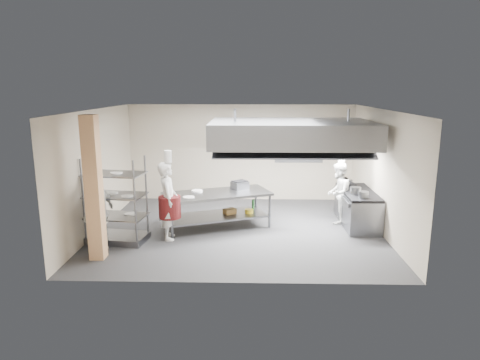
{
  "coord_description": "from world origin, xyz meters",
  "views": [
    {
      "loc": [
        0.3,
        -10.28,
        3.54
      ],
      "look_at": [
        0.03,
        0.2,
        1.24
      ],
      "focal_mm": 32.0,
      "sensor_mm": 36.0,
      "label": 1
    }
  ],
  "objects_px": {
    "island": "(217,210)",
    "pass_rack": "(116,200)",
    "chef_line": "(338,193)",
    "cooking_range": "(357,209)",
    "griddle": "(240,185)",
    "chef_plating": "(99,213)",
    "chef_head": "(168,201)",
    "stockpot": "(356,191)"
  },
  "relations": [
    {
      "from": "island",
      "to": "chef_head",
      "type": "distance_m",
      "value": 1.46
    },
    {
      "from": "pass_rack",
      "to": "stockpot",
      "type": "distance_m",
      "value": 5.82
    },
    {
      "from": "pass_rack",
      "to": "chef_line",
      "type": "distance_m",
      "value": 5.62
    },
    {
      "from": "chef_head",
      "to": "stockpot",
      "type": "xyz_separation_m",
      "value": [
        4.56,
        0.85,
        0.07
      ]
    },
    {
      "from": "chef_line",
      "to": "island",
      "type": "bearing_deg",
      "value": -56.79
    },
    {
      "from": "chef_head",
      "to": "stockpot",
      "type": "bearing_deg",
      "value": -89.81
    },
    {
      "from": "chef_plating",
      "to": "chef_line",
      "type": "bearing_deg",
      "value": 124.57
    },
    {
      "from": "pass_rack",
      "to": "chef_line",
      "type": "xyz_separation_m",
      "value": [
        5.4,
        1.54,
        -0.19
      ]
    },
    {
      "from": "cooking_range",
      "to": "chef_plating",
      "type": "bearing_deg",
      "value": -162.22
    },
    {
      "from": "cooking_range",
      "to": "stockpot",
      "type": "distance_m",
      "value": 0.68
    },
    {
      "from": "cooking_range",
      "to": "chef_plating",
      "type": "distance_m",
      "value": 6.4
    },
    {
      "from": "chef_line",
      "to": "chef_plating",
      "type": "distance_m",
      "value": 5.98
    },
    {
      "from": "pass_rack",
      "to": "cooking_range",
      "type": "xyz_separation_m",
      "value": [
        5.88,
        1.38,
        -0.58
      ]
    },
    {
      "from": "cooking_range",
      "to": "island",
      "type": "bearing_deg",
      "value": -175.09
    },
    {
      "from": "pass_rack",
      "to": "chef_line",
      "type": "height_order",
      "value": "pass_rack"
    },
    {
      "from": "pass_rack",
      "to": "griddle",
      "type": "relative_size",
      "value": 4.98
    },
    {
      "from": "chef_line",
      "to": "chef_head",
      "type": "bearing_deg",
      "value": -47.7
    },
    {
      "from": "chef_plating",
      "to": "stockpot",
      "type": "relative_size",
      "value": 6.44
    },
    {
      "from": "griddle",
      "to": "stockpot",
      "type": "bearing_deg",
      "value": -46.75
    },
    {
      "from": "cooking_range",
      "to": "chef_head",
      "type": "distance_m",
      "value": 4.88
    },
    {
      "from": "cooking_range",
      "to": "chef_line",
      "type": "distance_m",
      "value": 0.64
    },
    {
      "from": "cooking_range",
      "to": "chef_head",
      "type": "relative_size",
      "value": 1.08
    },
    {
      "from": "chef_plating",
      "to": "stockpot",
      "type": "distance_m",
      "value": 6.15
    },
    {
      "from": "cooking_range",
      "to": "stockpot",
      "type": "xyz_separation_m",
      "value": [
        -0.15,
        -0.33,
        0.57
      ]
    },
    {
      "from": "pass_rack",
      "to": "chef_plating",
      "type": "relative_size",
      "value": 1.16
    },
    {
      "from": "griddle",
      "to": "chef_head",
      "type": "bearing_deg",
      "value": -179.82
    },
    {
      "from": "pass_rack",
      "to": "griddle",
      "type": "xyz_separation_m",
      "value": [
        2.81,
        1.5,
        0.01
      ]
    },
    {
      "from": "cooking_range",
      "to": "chef_plating",
      "type": "height_order",
      "value": "chef_plating"
    },
    {
      "from": "island",
      "to": "chef_line",
      "type": "height_order",
      "value": "chef_line"
    },
    {
      "from": "island",
      "to": "cooking_range",
      "type": "distance_m",
      "value": 3.65
    },
    {
      "from": "chef_head",
      "to": "chef_plating",
      "type": "xyz_separation_m",
      "value": [
        -1.37,
        -0.77,
        -0.07
      ]
    },
    {
      "from": "cooking_range",
      "to": "stockpot",
      "type": "height_order",
      "value": "stockpot"
    },
    {
      "from": "pass_rack",
      "to": "stockpot",
      "type": "bearing_deg",
      "value": 18.42
    },
    {
      "from": "cooking_range",
      "to": "chef_head",
      "type": "height_order",
      "value": "chef_head"
    },
    {
      "from": "island",
      "to": "pass_rack",
      "type": "xyz_separation_m",
      "value": [
        -2.24,
        -1.07,
        0.54
      ]
    },
    {
      "from": "chef_head",
      "to": "chef_plating",
      "type": "distance_m",
      "value": 1.57
    },
    {
      "from": "pass_rack",
      "to": "chef_head",
      "type": "relative_size",
      "value": 1.08
    },
    {
      "from": "cooking_range",
      "to": "griddle",
      "type": "height_order",
      "value": "griddle"
    },
    {
      "from": "griddle",
      "to": "chef_line",
      "type": "bearing_deg",
      "value": -37.32
    },
    {
      "from": "chef_plating",
      "to": "stockpot",
      "type": "bearing_deg",
      "value": 119.32
    },
    {
      "from": "island",
      "to": "pass_rack",
      "type": "bearing_deg",
      "value": -175.69
    },
    {
      "from": "island",
      "to": "griddle",
      "type": "relative_size",
      "value": 6.68
    }
  ]
}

